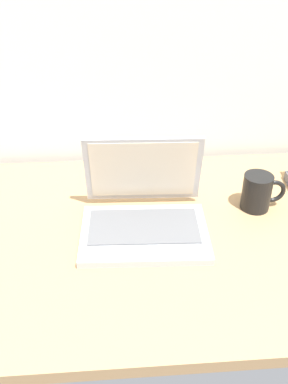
{
  "coord_description": "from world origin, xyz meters",
  "views": [
    {
      "loc": [
        -0.06,
        -0.85,
        0.71
      ],
      "look_at": [
        0.0,
        0.0,
        0.15
      ],
      "focal_mm": 40.61,
      "sensor_mm": 36.0,
      "label": 1
    }
  ],
  "objects": [
    {
      "name": "laptop",
      "position": [
        0.0,
        0.03,
        0.08
      ],
      "size": [
        0.32,
        0.28,
        0.22
      ],
      "color": "#B2B5BA",
      "rests_on": "desk"
    },
    {
      "name": "desk",
      "position": [
        0.0,
        0.0,
        0.01
      ],
      "size": [
        1.6,
        0.76,
        0.03
      ],
      "color": "tan",
      "rests_on": "ground"
    },
    {
      "name": "coffee_mug",
      "position": [
        0.31,
        0.08,
        0.08
      ],
      "size": [
        0.12,
        0.08,
        0.1
      ],
      "color": "black",
      "rests_on": "desk"
    }
  ]
}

